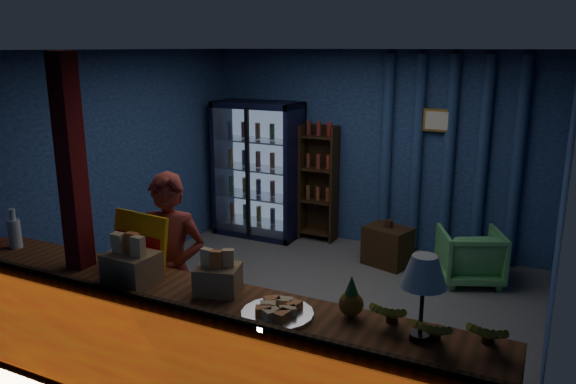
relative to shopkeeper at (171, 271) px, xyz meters
name	(u,v)px	position (x,y,z in m)	size (l,w,h in m)	color
ground	(302,306)	(0.54, 1.43, -0.83)	(4.60, 4.60, 0.00)	#515154
room_walls	(303,159)	(0.54, 1.43, 0.74)	(4.60, 4.60, 4.60)	navy
counter	(193,351)	(0.54, -0.48, -0.35)	(4.40, 0.57, 0.99)	brown
support_post	(77,224)	(-0.51, -0.47, 0.47)	(0.16, 0.16, 2.60)	maroon
beverage_cooler	(261,170)	(-1.01, 3.35, 0.11)	(1.20, 0.62, 1.90)	black
bottle_shelf	(320,183)	(-0.16, 3.49, -0.03)	(0.50, 0.28, 1.60)	#342410
curtain_folds	(449,157)	(1.54, 3.57, 0.47)	(1.74, 0.14, 2.50)	navy
framed_picture	(438,120)	(1.39, 3.53, 0.92)	(0.36, 0.04, 0.28)	gold
shopkeeper	(171,271)	(0.00, 0.00, 0.00)	(0.60, 0.40, 1.65)	maroon
green_chair	(470,256)	(1.99, 2.87, -0.52)	(0.66, 0.68, 0.62)	#54A95E
side_table	(388,246)	(1.00, 2.94, -0.58)	(0.62, 0.53, 0.58)	#342410
yellow_sign	(140,241)	(-0.07, -0.28, 0.34)	(0.55, 0.16, 0.43)	#F2AC0C
snack_box_left	(132,266)	(0.08, -0.54, 0.26)	(0.37, 0.31, 0.38)	#967348
snack_box_centre	(218,277)	(0.73, -0.40, 0.24)	(0.36, 0.32, 0.32)	#967348
pastry_tray	(277,312)	(1.27, -0.53, 0.15)	(0.47, 0.47, 0.08)	silver
banana_bunches	(436,324)	(2.24, -0.37, 0.21)	(0.83, 0.31, 0.18)	gold
table_lamp	(424,275)	(2.17, -0.43, 0.54)	(0.27, 0.27, 0.53)	black
pineapple	(351,300)	(1.70, -0.33, 0.24)	(0.16, 0.16, 0.27)	#96671B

